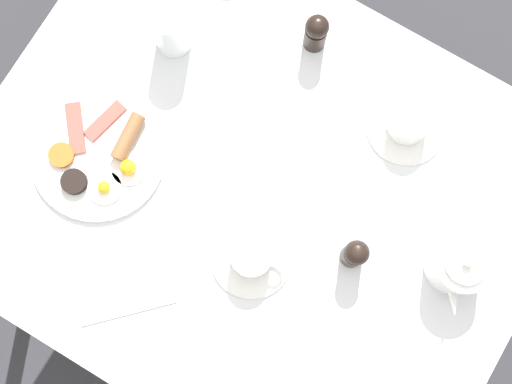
{
  "coord_description": "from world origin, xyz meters",
  "views": [
    {
      "loc": [
        0.2,
        0.12,
        2.09
      ],
      "look_at": [
        0.0,
        0.0,
        0.73
      ],
      "focal_mm": 50.0,
      "sensor_mm": 36.0,
      "label": 1
    }
  ],
  "objects_px": {
    "teacup_with_saucer_right": "(252,257)",
    "teapot_near": "(459,264)",
    "fork_by_plate": "(128,311)",
    "breakfast_plate": "(100,156)",
    "salt_grinder": "(316,32)",
    "teacup_with_saucer_left": "(409,123)",
    "water_glass_tall": "(171,30)",
    "pepper_grinder": "(355,254)"
  },
  "relations": [
    {
      "from": "teacup_with_saucer_left",
      "to": "teacup_with_saucer_right",
      "type": "relative_size",
      "value": 1.0
    },
    {
      "from": "teapot_near",
      "to": "water_glass_tall",
      "type": "height_order",
      "value": "water_glass_tall"
    },
    {
      "from": "teapot_near",
      "to": "fork_by_plate",
      "type": "xyz_separation_m",
      "value": [
        0.39,
        -0.49,
        -0.05
      ]
    },
    {
      "from": "fork_by_plate",
      "to": "teapot_near",
      "type": "bearing_deg",
      "value": 128.49
    },
    {
      "from": "teacup_with_saucer_right",
      "to": "salt_grinder",
      "type": "relative_size",
      "value": 1.52
    },
    {
      "from": "teapot_near",
      "to": "teacup_with_saucer_right",
      "type": "bearing_deg",
      "value": -82.35
    },
    {
      "from": "pepper_grinder",
      "to": "fork_by_plate",
      "type": "relative_size",
      "value": 0.73
    },
    {
      "from": "teacup_with_saucer_left",
      "to": "fork_by_plate",
      "type": "xyz_separation_m",
      "value": [
        0.59,
        -0.28,
        -0.03
      ]
    },
    {
      "from": "breakfast_plate",
      "to": "salt_grinder",
      "type": "xyz_separation_m",
      "value": [
        -0.42,
        0.24,
        0.04
      ]
    },
    {
      "from": "teacup_with_saucer_right",
      "to": "fork_by_plate",
      "type": "distance_m",
      "value": 0.26
    },
    {
      "from": "teacup_with_saucer_left",
      "to": "teapot_near",
      "type": "bearing_deg",
      "value": 46.55
    },
    {
      "from": "teacup_with_saucer_right",
      "to": "salt_grinder",
      "type": "bearing_deg",
      "value": -165.29
    },
    {
      "from": "breakfast_plate",
      "to": "teacup_with_saucer_left",
      "type": "height_order",
      "value": "teacup_with_saucer_left"
    },
    {
      "from": "salt_grinder",
      "to": "teacup_with_saucer_right",
      "type": "bearing_deg",
      "value": 14.71
    },
    {
      "from": "teapot_near",
      "to": "teacup_with_saucer_left",
      "type": "distance_m",
      "value": 0.29
    },
    {
      "from": "water_glass_tall",
      "to": "fork_by_plate",
      "type": "height_order",
      "value": "water_glass_tall"
    },
    {
      "from": "teacup_with_saucer_left",
      "to": "water_glass_tall",
      "type": "distance_m",
      "value": 0.5
    },
    {
      "from": "breakfast_plate",
      "to": "water_glass_tall",
      "type": "distance_m",
      "value": 0.28
    },
    {
      "from": "pepper_grinder",
      "to": "salt_grinder",
      "type": "relative_size",
      "value": 1.0
    },
    {
      "from": "breakfast_plate",
      "to": "teapot_near",
      "type": "relative_size",
      "value": 1.43
    },
    {
      "from": "salt_grinder",
      "to": "teacup_with_saucer_left",
      "type": "bearing_deg",
      "value": 76.14
    },
    {
      "from": "salt_grinder",
      "to": "water_glass_tall",
      "type": "bearing_deg",
      "value": -59.65
    },
    {
      "from": "pepper_grinder",
      "to": "teacup_with_saucer_left",
      "type": "bearing_deg",
      "value": -173.37
    },
    {
      "from": "breakfast_plate",
      "to": "pepper_grinder",
      "type": "height_order",
      "value": "pepper_grinder"
    },
    {
      "from": "teacup_with_saucer_right",
      "to": "teapot_near",
      "type": "bearing_deg",
      "value": 118.45
    },
    {
      "from": "teapot_near",
      "to": "teacup_with_saucer_left",
      "type": "xyz_separation_m",
      "value": [
        -0.2,
        -0.21,
        -0.02
      ]
    },
    {
      "from": "pepper_grinder",
      "to": "salt_grinder",
      "type": "bearing_deg",
      "value": -140.67
    },
    {
      "from": "teacup_with_saucer_right",
      "to": "pepper_grinder",
      "type": "distance_m",
      "value": 0.19
    },
    {
      "from": "teapot_near",
      "to": "teacup_with_saucer_right",
      "type": "distance_m",
      "value": 0.39
    },
    {
      "from": "breakfast_plate",
      "to": "teacup_with_saucer_left",
      "type": "distance_m",
      "value": 0.61
    },
    {
      "from": "pepper_grinder",
      "to": "teacup_with_saucer_right",
      "type": "bearing_deg",
      "value": -58.12
    },
    {
      "from": "teacup_with_saucer_left",
      "to": "salt_grinder",
      "type": "relative_size",
      "value": 1.52
    },
    {
      "from": "breakfast_plate",
      "to": "pepper_grinder",
      "type": "distance_m",
      "value": 0.53
    },
    {
      "from": "teacup_with_saucer_left",
      "to": "pepper_grinder",
      "type": "height_order",
      "value": "pepper_grinder"
    },
    {
      "from": "salt_grinder",
      "to": "breakfast_plate",
      "type": "bearing_deg",
      "value": -30.02
    },
    {
      "from": "pepper_grinder",
      "to": "teapot_near",
      "type": "bearing_deg",
      "value": 115.07
    },
    {
      "from": "water_glass_tall",
      "to": "pepper_grinder",
      "type": "distance_m",
      "value": 0.56
    },
    {
      "from": "teapot_near",
      "to": "fork_by_plate",
      "type": "bearing_deg",
      "value": -72.31
    },
    {
      "from": "teacup_with_saucer_right",
      "to": "water_glass_tall",
      "type": "height_order",
      "value": "water_glass_tall"
    },
    {
      "from": "breakfast_plate",
      "to": "teacup_with_saucer_left",
      "type": "bearing_deg",
      "value": 126.35
    },
    {
      "from": "salt_grinder",
      "to": "teapot_near",
      "type": "bearing_deg",
      "value": 60.42
    },
    {
      "from": "fork_by_plate",
      "to": "breakfast_plate",
      "type": "bearing_deg",
      "value": -137.32
    }
  ]
}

